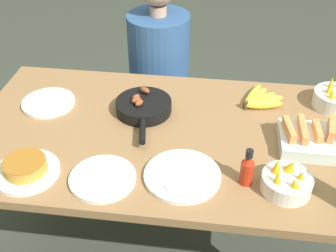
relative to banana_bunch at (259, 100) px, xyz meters
The scene contains 12 objects.
dining_table 0.45m from the banana_bunch, 144.92° to the right, with size 1.55×0.86×0.76m.
banana_bunch is the anchor object (origin of this frame).
melon_tray 0.34m from the banana_bunch, 51.36° to the right, with size 0.30×0.20×0.10m.
skillet 0.49m from the banana_bunch, 164.78° to the right, with size 0.23×0.36×0.08m.
frittata_plate_center 0.97m from the banana_bunch, 145.92° to the right, with size 0.23×0.23×0.06m.
empty_plate_near_front 0.56m from the banana_bunch, 119.09° to the right, with size 0.26×0.26×0.02m.
empty_plate_far_left 0.89m from the banana_bunch, behind, with size 0.22×0.22×0.02m.
empty_plate_far_right 0.76m from the banana_bunch, 134.84° to the right, with size 0.23×0.23×0.02m.
fruit_bowl_mango 0.51m from the banana_bunch, 82.64° to the right, with size 0.16×0.16×0.11m.
fruit_bowl_citrus 0.31m from the banana_bunch, ahead, with size 0.18×0.18×0.12m.
hot_sauce_bottle 0.49m from the banana_bunch, 97.32° to the right, with size 0.04×0.04×0.14m.
person_figure 0.71m from the banana_bunch, 139.55° to the left, with size 0.35×0.35×1.20m.
Camera 1 is at (0.17, -1.28, 1.75)m, focal length 45.00 mm.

